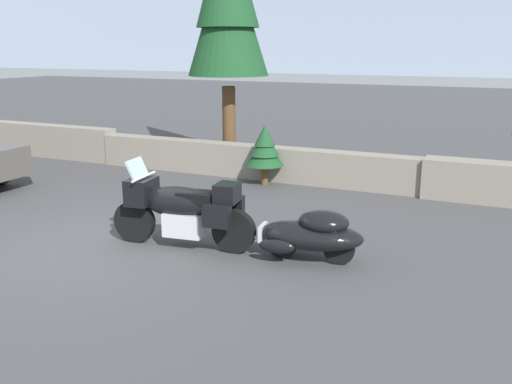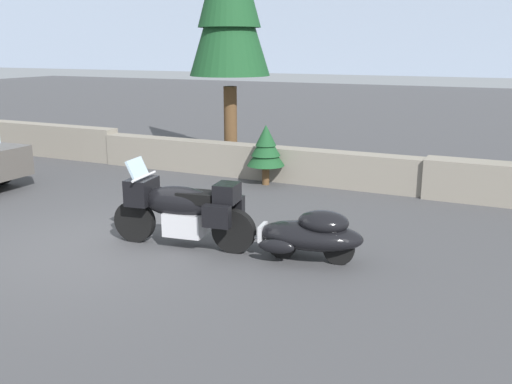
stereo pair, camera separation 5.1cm
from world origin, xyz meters
name	(u,v)px [view 1 (the left image)]	position (x,y,z in m)	size (l,w,h in m)	color
ground_plane	(97,248)	(0.00, 0.00, 0.00)	(80.00, 80.00, 0.00)	#424244
stone_guard_wall	(267,162)	(0.48, 5.36, 0.41)	(24.00, 0.59, 0.89)	gray
distant_ridgeline	(492,14)	(0.00, 95.35, 8.00)	(240.00, 80.00, 16.00)	#99A8BF
touring_motorcycle	(182,208)	(1.17, 0.61, 0.62)	(2.31, 0.92, 1.33)	black
car_shaped_trailer	(311,233)	(3.15, 0.87, 0.41)	(2.23, 0.91, 0.76)	black
pine_sapling_near	(265,148)	(0.65, 4.85, 0.84)	(0.84, 0.84, 1.34)	brown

